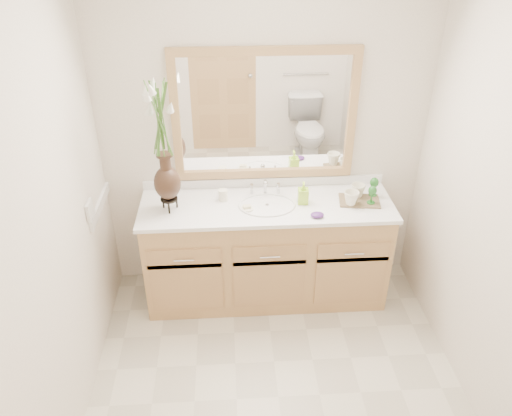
{
  "coord_description": "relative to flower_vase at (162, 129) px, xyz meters",
  "views": [
    {
      "loc": [
        -0.28,
        -2.08,
        2.69
      ],
      "look_at": [
        -0.1,
        0.65,
        1.02
      ],
      "focal_mm": 35.0,
      "sensor_mm": 36.0,
      "label": 1
    }
  ],
  "objects": [
    {
      "name": "floor",
      "position": [
        0.69,
        -0.99,
        -1.44
      ],
      "size": [
        2.6,
        2.6,
        0.0
      ],
      "primitive_type": "plane",
      "color": "beige",
      "rests_on": "ground"
    },
    {
      "name": "wall_back",
      "position": [
        0.69,
        0.31,
        -0.24
      ],
      "size": [
        2.4,
        0.02,
        2.4
      ],
      "primitive_type": "cube",
      "color": "white",
      "rests_on": "floor"
    },
    {
      "name": "wall_left",
      "position": [
        -0.51,
        -0.99,
        -0.24
      ],
      "size": [
        0.02,
        2.6,
        2.4
      ],
      "primitive_type": "cube",
      "color": "white",
      "rests_on": "floor"
    },
    {
      "name": "wall_right",
      "position": [
        1.89,
        -0.99,
        -0.24
      ],
      "size": [
        0.02,
        2.6,
        2.4
      ],
      "primitive_type": "cube",
      "color": "white",
      "rests_on": "floor"
    },
    {
      "name": "vanity",
      "position": [
        0.69,
        0.03,
        -1.04
      ],
      "size": [
        1.8,
        0.55,
        0.8
      ],
      "color": "tan",
      "rests_on": "floor"
    },
    {
      "name": "counter",
      "position": [
        0.69,
        0.03,
        -0.63
      ],
      "size": [
        1.84,
        0.57,
        0.03
      ],
      "primitive_type": "cube",
      "color": "white",
      "rests_on": "vanity"
    },
    {
      "name": "sink",
      "position": [
        0.69,
        0.01,
        -0.66
      ],
      "size": [
        0.38,
        0.34,
        0.23
      ],
      "color": "white",
      "rests_on": "counter"
    },
    {
      "name": "mirror",
      "position": [
        0.69,
        0.29,
        -0.04
      ],
      "size": [
        1.32,
        0.04,
        0.97
      ],
      "color": "white",
      "rests_on": "wall_back"
    },
    {
      "name": "switch_plate",
      "position": [
        -0.49,
        -0.22,
        -0.46
      ],
      "size": [
        0.02,
        0.12,
        0.12
      ],
      "primitive_type": "cube",
      "color": "white",
      "rests_on": "wall_left"
    },
    {
      "name": "flower_vase",
      "position": [
        0.0,
        0.0,
        0.0
      ],
      "size": [
        0.22,
        0.22,
        0.9
      ],
      "rotation": [
        0.0,
        0.0,
        0.43
      ],
      "color": "black",
      "rests_on": "counter"
    },
    {
      "name": "tumbler",
      "position": [
        0.38,
        0.11,
        -0.57
      ],
      "size": [
        0.07,
        0.07,
        0.09
      ],
      "primitive_type": "cylinder",
      "color": "white",
      "rests_on": "counter"
    },
    {
      "name": "soap_dish",
      "position": [
        0.55,
        -0.03,
        -0.6
      ],
      "size": [
        0.09,
        0.09,
        0.03
      ],
      "color": "white",
      "rests_on": "counter"
    },
    {
      "name": "soap_bottle",
      "position": [
        0.96,
        0.03,
        -0.54
      ],
      "size": [
        0.07,
        0.07,
        0.15
      ],
      "primitive_type": "imported",
      "rotation": [
        0.0,
        0.0,
        -0.07
      ],
      "color": "#AAE335",
      "rests_on": "counter"
    },
    {
      "name": "purple_dish",
      "position": [
        1.03,
        -0.17,
        -0.59
      ],
      "size": [
        0.1,
        0.09,
        0.03
      ],
      "primitive_type": "ellipsoid",
      "rotation": [
        0.0,
        0.0,
        0.17
      ],
      "color": "#4C246C",
      "rests_on": "counter"
    },
    {
      "name": "tray",
      "position": [
        1.37,
        0.02,
        -0.6
      ],
      "size": [
        0.31,
        0.23,
        0.01
      ],
      "primitive_type": "cube",
      "rotation": [
        0.0,
        0.0,
        -0.14
      ],
      "color": "brown",
      "rests_on": "counter"
    },
    {
      "name": "mug_left",
      "position": [
        1.3,
        -0.03,
        -0.54
      ],
      "size": [
        0.12,
        0.11,
        0.11
      ],
      "primitive_type": "imported",
      "rotation": [
        0.0,
        0.0,
        -0.08
      ],
      "color": "white",
      "rests_on": "tray"
    },
    {
      "name": "mug_right",
      "position": [
        1.37,
        0.08,
        -0.54
      ],
      "size": [
        0.13,
        0.13,
        0.1
      ],
      "primitive_type": "imported",
      "rotation": [
        0.0,
        0.0,
        0.35
      ],
      "color": "white",
      "rests_on": "tray"
    },
    {
      "name": "goblet_front",
      "position": [
        1.45,
        -0.02,
        -0.5
      ],
      "size": [
        0.06,
        0.06,
        0.14
      ],
      "color": "#226722",
      "rests_on": "tray"
    },
    {
      "name": "goblet_back",
      "position": [
        1.49,
        0.09,
        -0.5
      ],
      "size": [
        0.06,
        0.06,
        0.14
      ],
      "color": "#226722",
      "rests_on": "tray"
    }
  ]
}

